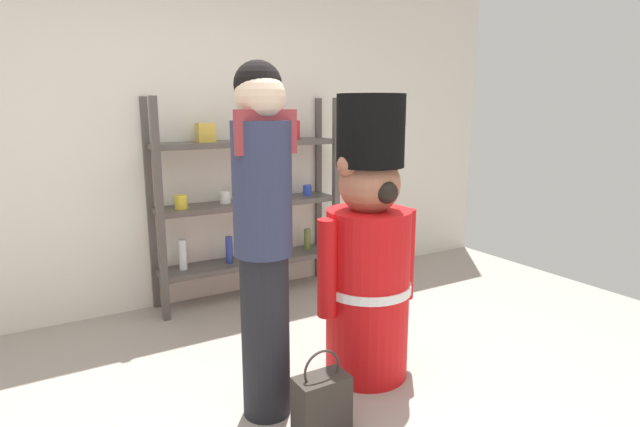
{
  "coord_description": "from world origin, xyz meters",
  "views": [
    {
      "loc": [
        -1.03,
        -1.79,
        1.53
      ],
      "look_at": [
        0.29,
        0.42,
        1.0
      ],
      "focal_mm": 28.77,
      "sensor_mm": 36.0,
      "label": 1
    }
  ],
  "objects_px": {
    "merchandise_shelf": "(249,199)",
    "person_shopper": "(263,229)",
    "shopping_bag": "(322,404)",
    "teddy_bear_guard": "(368,254)"
  },
  "relations": [
    {
      "from": "shopping_bag",
      "to": "person_shopper",
      "type": "bearing_deg",
      "value": 115.75
    },
    {
      "from": "teddy_bear_guard",
      "to": "merchandise_shelf",
      "type": "bearing_deg",
      "value": 92.46
    },
    {
      "from": "shopping_bag",
      "to": "teddy_bear_guard",
      "type": "bearing_deg",
      "value": 34.83
    },
    {
      "from": "merchandise_shelf",
      "to": "teddy_bear_guard",
      "type": "bearing_deg",
      "value": -87.54
    },
    {
      "from": "person_shopper",
      "to": "merchandise_shelf",
      "type": "bearing_deg",
      "value": 69.2
    },
    {
      "from": "person_shopper",
      "to": "shopping_bag",
      "type": "bearing_deg",
      "value": -64.25
    },
    {
      "from": "person_shopper",
      "to": "shopping_bag",
      "type": "distance_m",
      "value": 0.88
    },
    {
      "from": "teddy_bear_guard",
      "to": "shopping_bag",
      "type": "relative_size",
      "value": 3.71
    },
    {
      "from": "merchandise_shelf",
      "to": "person_shopper",
      "type": "relative_size",
      "value": 0.92
    },
    {
      "from": "person_shopper",
      "to": "shopping_bag",
      "type": "height_order",
      "value": "person_shopper"
    }
  ]
}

